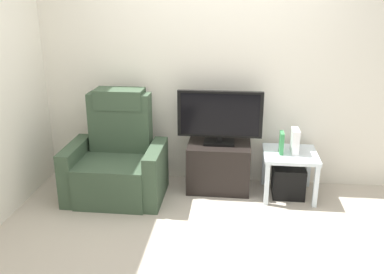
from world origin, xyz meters
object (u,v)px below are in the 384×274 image
side_table (290,160)px  game_console (295,141)px  tv_stand (219,166)px  recliner_armchair (117,161)px  book_upright (281,143)px  subwoofer_box (288,181)px  television (220,116)px

side_table → game_console: bearing=15.9°
tv_stand → recliner_armchair: (-1.04, -0.24, 0.12)m
recliner_armchair → book_upright: recliner_armchair is taller
tv_stand → book_upright: (0.63, -0.10, 0.33)m
subwoofer_box → game_console: (0.04, 0.01, 0.44)m
television → game_console: 0.80m
book_upright → game_console: size_ratio=0.90×
subwoofer_box → game_console: size_ratio=1.30×
subwoofer_box → game_console: game_console is taller
recliner_armchair → television: bearing=5.4°
book_upright → game_console: 0.14m
television → side_table: size_ratio=1.63×
recliner_armchair → side_table: size_ratio=2.00×
subwoofer_box → game_console: 0.44m
book_upright → television: bearing=169.5°
side_table → game_console: game_console is taller
tv_stand → game_console: (0.77, -0.07, 0.34)m
recliner_armchair → book_upright: (1.67, 0.14, 0.21)m
recliner_armchair → book_upright: bearing=-3.7°
tv_stand → subwoofer_box: size_ratio=2.04×
recliner_armchair → game_console: size_ratio=4.34×
side_table → recliner_armchair: bearing=-174.7°
side_table → book_upright: book_upright is taller
tv_stand → recliner_armchair: size_ratio=0.61×
television → subwoofer_box: bearing=-7.5°
side_table → subwoofer_box: side_table is taller
side_table → subwoofer_box: (0.00, 0.00, -0.24)m
tv_stand → television: (-0.00, 0.02, 0.55)m
recliner_armchair → book_upright: 1.69m
television → game_console: size_ratio=3.53×
subwoofer_box → recliner_armchair: bearing=-174.7°
book_upright → tv_stand: bearing=171.2°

